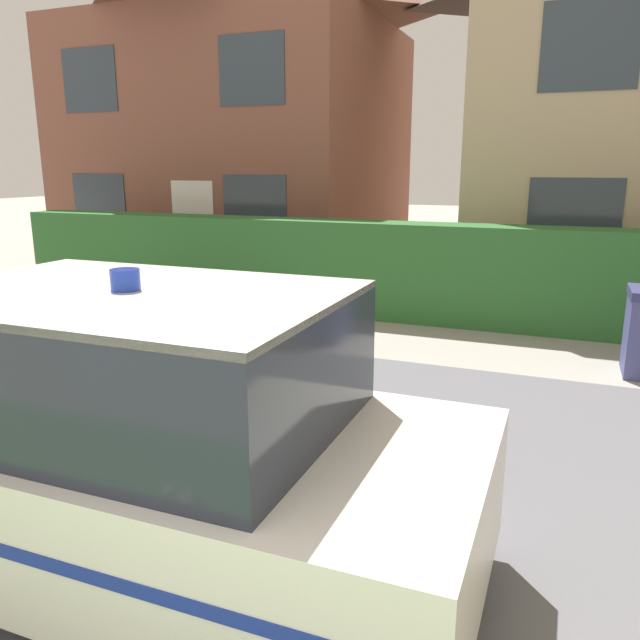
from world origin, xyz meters
TOP-DOWN VIEW (x-y plane):
  - road_strip at (0.00, 4.15)m, footprint 28.00×6.36m
  - garden_hedge at (-1.45, 9.61)m, footprint 14.65×0.75m
  - police_car at (-1.39, 2.74)m, footprint 4.42×1.83m
  - house_left at (-6.88, 14.38)m, footprint 7.42×6.55m

SIDE VIEW (x-z plane):
  - road_strip at x=0.00m, z-range 0.00..0.01m
  - garden_hedge at x=-1.45m, z-range 0.00..1.53m
  - police_car at x=-1.39m, z-range -0.09..1.74m
  - house_left at x=-6.88m, z-range 0.07..7.60m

